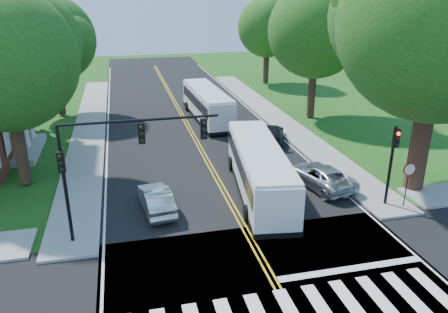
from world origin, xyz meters
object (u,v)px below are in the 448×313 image
object	(u,v)px
signal_nw	(116,152)
bus_follow	(207,104)
signal_ne	(393,156)
hatchback	(156,199)
bus_lead	(259,168)
dark_sedan	(272,133)
suv	(321,176)

from	to	relation	value
signal_nw	bus_follow	xyz separation A→B (m)	(7.90, 19.14, -2.89)
signal_ne	hatchback	bearing A→B (deg)	168.96
signal_nw	bus_lead	xyz separation A→B (m)	(7.79, 3.32, -2.88)
hatchback	dark_sedan	world-z (taller)	hatchback
hatchback	suv	distance (m)	9.93
signal_ne	suv	distance (m)	4.61
signal_nw	dark_sedan	xyz separation A→B (m)	(11.62, 11.94, -3.72)
suv	signal_ne	bearing A→B (deg)	113.94
hatchback	suv	xyz separation A→B (m)	(9.90, 0.83, 0.00)
signal_ne	bus_lead	world-z (taller)	signal_ne
signal_nw	hatchback	world-z (taller)	signal_nw
signal_ne	bus_follow	size ratio (longest dim) A/B	0.40
bus_follow	suv	bearing A→B (deg)	100.88
bus_lead	dark_sedan	bearing A→B (deg)	-106.27
dark_sedan	bus_lead	bearing A→B (deg)	86.22
bus_follow	hatchback	xyz separation A→B (m)	(-6.13, -16.74, -0.81)
signal_ne	bus_lead	distance (m)	7.23
signal_nw	bus_lead	distance (m)	8.95
hatchback	dark_sedan	distance (m)	13.70
signal_ne	dark_sedan	size ratio (longest dim) A/B	0.99
dark_sedan	suv	bearing A→B (deg)	110.53
signal_nw	dark_sedan	distance (m)	17.07
bus_lead	hatchback	size ratio (longest dim) A/B	2.75
bus_follow	suv	world-z (taller)	bus_follow
suv	dark_sedan	xyz separation A→B (m)	(-0.05, 8.70, -0.03)
dark_sedan	signal_ne	bearing A→B (deg)	121.71
bus_lead	bus_follow	distance (m)	15.82
bus_lead	dark_sedan	distance (m)	9.46
bus_lead	dark_sedan	world-z (taller)	bus_lead
signal_nw	suv	world-z (taller)	signal_nw
bus_follow	dark_sedan	xyz separation A→B (m)	(3.72, -7.20, -0.83)
signal_ne	bus_follow	distance (m)	20.15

